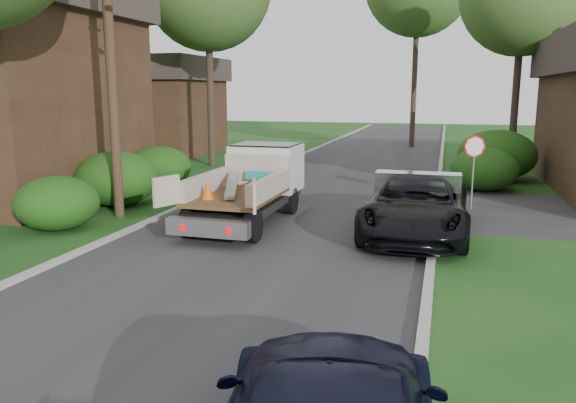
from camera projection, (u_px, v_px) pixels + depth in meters
The scene contains 14 objects.
ground at pixel (221, 283), 11.50m from camera, with size 120.00×120.00×0.00m, color #164012.
road at pixel (324, 196), 20.95m from camera, with size 8.00×90.00×0.02m, color #28282B.
curb_left at pixel (222, 190), 22.02m from camera, with size 0.20×90.00×0.12m, color #9E9E99.
curb_right at pixel (437, 201), 19.85m from camera, with size 0.20×90.00×0.12m, color #9E9E99.
stop_sign at pixel (474, 156), 18.28m from camera, with size 0.71×0.32×2.48m.
utility_pole at pixel (110, 46), 16.66m from camera, with size 2.42×1.25×10.00m.
house_left_far at pixel (154, 104), 35.27m from camera, with size 7.56×7.56×6.00m.
hedge_left_a at pixel (57, 203), 15.83m from camera, with size 2.34×2.34×1.53m, color #0F410F.
hedge_left_b at pixel (117, 178), 19.18m from camera, with size 2.86×2.86×1.87m, color #0F410F.
hedge_left_c at pixel (159, 167), 22.59m from camera, with size 2.60×2.60×1.70m, color #0F410F.
hedge_right_a at pixel (484, 169), 22.08m from camera, with size 2.60×2.60×1.70m, color #0F410F.
hedge_right_b at pixel (497, 155), 24.68m from camera, with size 3.38×3.38×2.21m, color #0F410F.
flatbed_truck at pixel (256, 179), 17.25m from camera, with size 2.73×5.84×2.20m.
black_pickup at pixel (416, 206), 15.23m from camera, with size 2.70×5.87×1.63m, color black.
Camera 1 is at (4.28, -10.18, 3.87)m, focal length 35.00 mm.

